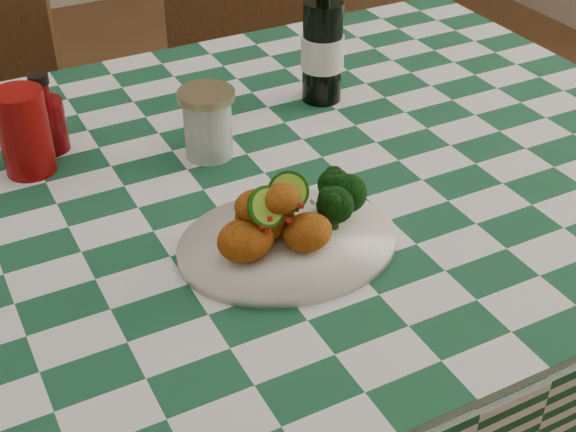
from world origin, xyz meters
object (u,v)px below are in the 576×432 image
red_tumbler (24,132)px  mason_jar (208,124)px  plate (288,244)px  fried_chicken_pile (278,214)px  dining_table (217,374)px  ketchup_bottle (45,113)px  beer_bottle (323,33)px  wooden_chair_right (252,144)px

red_tumbler → mason_jar: (0.26, -0.08, -0.01)m
plate → red_tumbler: bearing=125.4°
fried_chicken_pile → red_tumbler: red_tumbler is taller
dining_table → ketchup_bottle: (-0.17, 0.23, 0.46)m
beer_bottle → wooden_chair_right: beer_bottle is taller
ketchup_bottle → red_tumbler: bearing=-129.9°
plate → fried_chicken_pile: fried_chicken_pile is taller
plate → beer_bottle: beer_bottle is taller
red_tumbler → beer_bottle: bearing=0.5°
ketchup_bottle → mason_jar: ketchup_bottle is taller
plate → red_tumbler: red_tumbler is taller
beer_bottle → wooden_chair_right: (0.09, 0.50, -0.50)m
ketchup_bottle → fried_chicken_pile: bearing=-64.1°
ketchup_bottle → plate: bearing=-62.5°
dining_table → beer_bottle: (0.31, 0.18, 0.52)m
plate → mason_jar: size_ratio=2.69×
plate → red_tumbler: 0.45m
red_tumbler → beer_bottle: 0.52m
fried_chicken_pile → mason_jar: (0.02, 0.28, -0.01)m
ketchup_bottle → mason_jar: (0.22, -0.14, -0.01)m
plate → fried_chicken_pile: size_ratio=2.13×
red_tumbler → mason_jar: red_tumbler is taller
mason_jar → red_tumbler: bearing=162.4°
red_tumbler → ketchup_bottle: bearing=50.1°
fried_chicken_pile → mason_jar: mason_jar is taller
dining_table → ketchup_bottle: bearing=127.2°
ketchup_bottle → wooden_chair_right: (0.57, 0.46, -0.44)m
mason_jar → wooden_chair_right: mason_jar is taller
mason_jar → beer_bottle: 0.28m
dining_table → beer_bottle: bearing=30.5°
dining_table → plate: (0.04, -0.19, 0.40)m
dining_table → fried_chicken_pile: 0.49m
plate → fried_chicken_pile: 0.06m
dining_table → red_tumbler: 0.54m
fried_chicken_pile → ketchup_bottle: ketchup_bottle is taller
ketchup_bottle → beer_bottle: 0.48m
plate → ketchup_bottle: bearing=117.5°
mason_jar → beer_bottle: bearing=19.1°
beer_bottle → red_tumbler: bearing=-179.5°
fried_chicken_pile → beer_bottle: beer_bottle is taller
dining_table → wooden_chair_right: wooden_chair_right is taller
fried_chicken_pile → red_tumbler: bearing=123.9°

